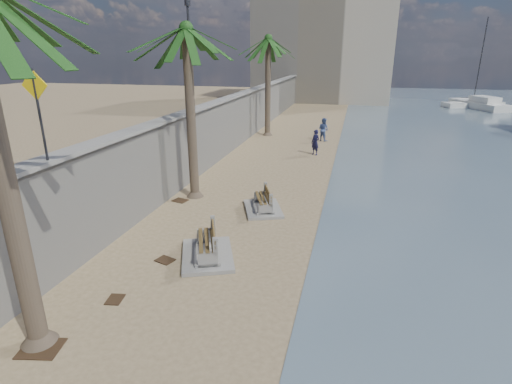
{
  "coord_description": "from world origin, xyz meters",
  "views": [
    {
      "loc": [
        3.08,
        -7.38,
        6.4
      ],
      "look_at": [
        -0.5,
        7.0,
        1.2
      ],
      "focal_mm": 28.0,
      "sensor_mm": 36.0,
      "label": 1
    }
  ],
  "objects_px": {
    "bench_near": "(207,245)",
    "yacht_far": "(478,105)",
    "sailboat_west": "(473,104)",
    "palm_back": "(268,40)",
    "person_b": "(324,128)",
    "bench_far": "(263,202)",
    "palm_mid": "(186,31)",
    "person_a": "(315,141)"
  },
  "relations": [
    {
      "from": "bench_near",
      "to": "palm_mid",
      "type": "distance_m",
      "value": 9.08
    },
    {
      "from": "palm_mid",
      "to": "palm_back",
      "type": "distance_m",
      "value": 15.17
    },
    {
      "from": "bench_near",
      "to": "person_b",
      "type": "bearing_deg",
      "value": 83.88
    },
    {
      "from": "bench_far",
      "to": "person_a",
      "type": "relative_size",
      "value": 1.34
    },
    {
      "from": "bench_near",
      "to": "bench_far",
      "type": "relative_size",
      "value": 1.11
    },
    {
      "from": "bench_far",
      "to": "palm_mid",
      "type": "height_order",
      "value": "palm_mid"
    },
    {
      "from": "palm_back",
      "to": "palm_mid",
      "type": "bearing_deg",
      "value": -90.52
    },
    {
      "from": "bench_near",
      "to": "palm_mid",
      "type": "xyz_separation_m",
      "value": [
        -2.64,
        5.4,
        6.8
      ]
    },
    {
      "from": "person_a",
      "to": "person_b",
      "type": "bearing_deg",
      "value": 124.85
    },
    {
      "from": "palm_back",
      "to": "person_b",
      "type": "height_order",
      "value": "palm_back"
    },
    {
      "from": "bench_near",
      "to": "yacht_far",
      "type": "bearing_deg",
      "value": 66.6
    },
    {
      "from": "palm_mid",
      "to": "yacht_far",
      "type": "distance_m",
      "value": 43.85
    },
    {
      "from": "person_a",
      "to": "sailboat_west",
      "type": "bearing_deg",
      "value": 97.2
    },
    {
      "from": "bench_near",
      "to": "person_a",
      "type": "relative_size",
      "value": 1.48
    },
    {
      "from": "bench_near",
      "to": "palm_back",
      "type": "bearing_deg",
      "value": 96.95
    },
    {
      "from": "yacht_far",
      "to": "sailboat_west",
      "type": "xyz_separation_m",
      "value": [
        -0.33,
        1.0,
        -0.03
      ]
    },
    {
      "from": "bench_far",
      "to": "sailboat_west",
      "type": "xyz_separation_m",
      "value": [
        17.48,
        39.62,
        -0.07
      ]
    },
    {
      "from": "bench_near",
      "to": "person_b",
      "type": "distance_m",
      "value": 19.58
    },
    {
      "from": "palm_back",
      "to": "person_b",
      "type": "distance_m",
      "value": 7.9
    },
    {
      "from": "palm_back",
      "to": "yacht_far",
      "type": "xyz_separation_m",
      "value": [
        21.16,
        22.53,
        -6.95
      ]
    },
    {
      "from": "bench_near",
      "to": "yacht_far",
      "type": "distance_m",
      "value": 46.97
    },
    {
      "from": "palm_back",
      "to": "person_b",
      "type": "bearing_deg",
      "value": -13.69
    },
    {
      "from": "person_a",
      "to": "person_b",
      "type": "distance_m",
      "value": 4.59
    },
    {
      "from": "palm_mid",
      "to": "yacht_far",
      "type": "xyz_separation_m",
      "value": [
        21.3,
        37.7,
        -6.88
      ]
    },
    {
      "from": "bench_near",
      "to": "yacht_far",
      "type": "relative_size",
      "value": 0.34
    },
    {
      "from": "bench_far",
      "to": "palm_mid",
      "type": "xyz_separation_m",
      "value": [
        -3.49,
        0.92,
        6.84
      ]
    },
    {
      "from": "yacht_far",
      "to": "palm_mid",
      "type": "bearing_deg",
      "value": 127.51
    },
    {
      "from": "palm_mid",
      "to": "palm_back",
      "type": "bearing_deg",
      "value": 89.48
    },
    {
      "from": "bench_near",
      "to": "sailboat_west",
      "type": "height_order",
      "value": "sailboat_west"
    },
    {
      "from": "palm_mid",
      "to": "yacht_far",
      "type": "height_order",
      "value": "palm_mid"
    },
    {
      "from": "bench_far",
      "to": "yacht_far",
      "type": "xyz_separation_m",
      "value": [
        17.81,
        38.62,
        -0.05
      ]
    },
    {
      "from": "sailboat_west",
      "to": "person_b",
      "type": "bearing_deg",
      "value": -123.38
    },
    {
      "from": "palm_back",
      "to": "yacht_far",
      "type": "distance_m",
      "value": 31.68
    },
    {
      "from": "palm_mid",
      "to": "person_b",
      "type": "distance_m",
      "value": 16.1
    },
    {
      "from": "bench_far",
      "to": "palm_back",
      "type": "bearing_deg",
      "value": 101.77
    },
    {
      "from": "palm_back",
      "to": "yacht_far",
      "type": "relative_size",
      "value": 1.0
    },
    {
      "from": "person_b",
      "to": "yacht_far",
      "type": "bearing_deg",
      "value": -91.91
    },
    {
      "from": "bench_far",
      "to": "palm_back",
      "type": "xyz_separation_m",
      "value": [
        -3.35,
        16.1,
        6.9
      ]
    },
    {
      "from": "sailboat_west",
      "to": "bench_near",
      "type": "bearing_deg",
      "value": -112.56
    },
    {
      "from": "bench_far",
      "to": "yacht_far",
      "type": "height_order",
      "value": "yacht_far"
    },
    {
      "from": "sailboat_west",
      "to": "palm_back",
      "type": "bearing_deg",
      "value": -131.52
    },
    {
      "from": "person_a",
      "to": "person_b",
      "type": "height_order",
      "value": "person_b"
    }
  ]
}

